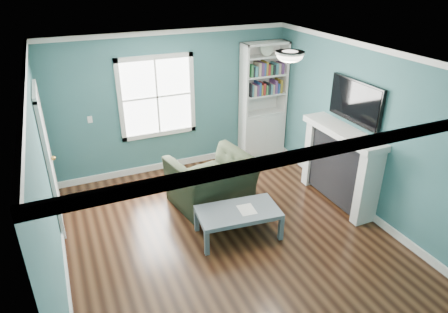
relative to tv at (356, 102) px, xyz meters
name	(u,v)px	position (x,y,z in m)	size (l,w,h in m)	color
floor	(228,237)	(-2.20, -0.20, -1.72)	(5.00, 5.00, 0.00)	black
room_walls	(229,138)	(-2.20, -0.20, -0.14)	(5.00, 5.00, 5.00)	#346267
trim	(229,162)	(-2.20, -0.20, -0.49)	(4.50, 5.00, 2.60)	white
window	(157,97)	(-2.50, 2.29, -0.27)	(1.40, 0.06, 1.50)	white
bookshelf	(262,112)	(-0.43, 2.10, -0.80)	(0.90, 0.35, 2.31)	silver
fireplace	(340,166)	(-0.12, 0.00, -1.09)	(0.44, 1.58, 1.30)	black
tv	(356,102)	(0.00, 0.00, 0.00)	(0.06, 1.10, 0.65)	black
door	(49,160)	(-4.42, 1.20, -0.65)	(0.12, 0.98, 2.17)	silver
ceiling_fixture	(290,55)	(-1.30, -0.10, 0.82)	(0.38, 0.38, 0.15)	white
light_switch	(90,120)	(-3.70, 2.28, -0.52)	(0.08, 0.01, 0.12)	white
recliner	(212,174)	(-2.07, 0.74, -1.18)	(1.25, 0.82, 1.10)	black
coffee_table	(238,213)	(-2.05, -0.20, -1.35)	(1.23, 0.76, 0.43)	#545D65
paper_sheet	(247,210)	(-1.93, -0.24, -1.30)	(0.23, 0.29, 0.00)	white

